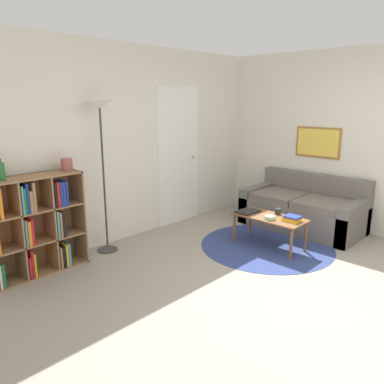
{
  "coord_description": "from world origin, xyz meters",
  "views": [
    {
      "loc": [
        -3.13,
        -1.41,
        1.88
      ],
      "look_at": [
        -0.12,
        1.48,
        0.85
      ],
      "focal_mm": 35.0,
      "sensor_mm": 36.0,
      "label": 1
    }
  ],
  "objects_px": {
    "floor_lamp": "(100,122)",
    "coffee_table": "(269,220)",
    "bowl": "(270,218)",
    "couch": "(304,210)",
    "vase_on_shelf": "(67,165)",
    "laptop": "(248,211)",
    "cup": "(278,211)",
    "bottle_right": "(1,171)",
    "bookshelf": "(29,226)"
  },
  "relations": [
    {
      "from": "coffee_table",
      "to": "cup",
      "type": "bearing_deg",
      "value": -8.91
    },
    {
      "from": "bookshelf",
      "to": "vase_on_shelf",
      "type": "xyz_separation_m",
      "value": [
        0.49,
        -0.01,
        0.61
      ]
    },
    {
      "from": "bookshelf",
      "to": "floor_lamp",
      "type": "height_order",
      "value": "floor_lamp"
    },
    {
      "from": "couch",
      "to": "bowl",
      "type": "distance_m",
      "value": 1.15
    },
    {
      "from": "bookshelf",
      "to": "cup",
      "type": "height_order",
      "value": "bookshelf"
    },
    {
      "from": "couch",
      "to": "bookshelf",
      "type": "bearing_deg",
      "value": 158.32
    },
    {
      "from": "floor_lamp",
      "to": "couch",
      "type": "distance_m",
      "value": 3.22
    },
    {
      "from": "floor_lamp",
      "to": "bottle_right",
      "type": "bearing_deg",
      "value": 179.03
    },
    {
      "from": "floor_lamp",
      "to": "coffee_table",
      "type": "height_order",
      "value": "floor_lamp"
    },
    {
      "from": "vase_on_shelf",
      "to": "bookshelf",
      "type": "bearing_deg",
      "value": 179.36
    },
    {
      "from": "couch",
      "to": "coffee_table",
      "type": "relative_size",
      "value": 1.82
    },
    {
      "from": "coffee_table",
      "to": "cup",
      "type": "distance_m",
      "value": 0.18
    },
    {
      "from": "bowl",
      "to": "couch",
      "type": "bearing_deg",
      "value": 5.7
    },
    {
      "from": "bookshelf",
      "to": "couch",
      "type": "distance_m",
      "value": 3.8
    },
    {
      "from": "couch",
      "to": "cup",
      "type": "bearing_deg",
      "value": -175.44
    },
    {
      "from": "couch",
      "to": "vase_on_shelf",
      "type": "height_order",
      "value": "vase_on_shelf"
    },
    {
      "from": "bowl",
      "to": "floor_lamp",
      "type": "bearing_deg",
      "value": 134.09
    },
    {
      "from": "floor_lamp",
      "to": "vase_on_shelf",
      "type": "bearing_deg",
      "value": 177.28
    },
    {
      "from": "couch",
      "to": "coffee_table",
      "type": "xyz_separation_m",
      "value": [
        -1.03,
        -0.04,
        0.09
      ]
    },
    {
      "from": "couch",
      "to": "vase_on_shelf",
      "type": "bearing_deg",
      "value": 155.33
    },
    {
      "from": "laptop",
      "to": "coffee_table",
      "type": "bearing_deg",
      "value": -83.19
    },
    {
      "from": "couch",
      "to": "vase_on_shelf",
      "type": "relative_size",
      "value": 11.89
    },
    {
      "from": "bowl",
      "to": "laptop",
      "type": "bearing_deg",
      "value": 80.41
    },
    {
      "from": "couch",
      "to": "cup",
      "type": "height_order",
      "value": "couch"
    },
    {
      "from": "bookshelf",
      "to": "coffee_table",
      "type": "bearing_deg",
      "value": -30.14
    },
    {
      "from": "laptop",
      "to": "bottle_right",
      "type": "height_order",
      "value": "bottle_right"
    },
    {
      "from": "laptop",
      "to": "bottle_right",
      "type": "bearing_deg",
      "value": 157.31
    },
    {
      "from": "bookshelf",
      "to": "cup",
      "type": "relative_size",
      "value": 13.95
    },
    {
      "from": "floor_lamp",
      "to": "vase_on_shelf",
      "type": "distance_m",
      "value": 0.65
    },
    {
      "from": "laptop",
      "to": "cup",
      "type": "xyz_separation_m",
      "value": [
        0.2,
        -0.34,
        0.03
      ]
    },
    {
      "from": "bowl",
      "to": "bottle_right",
      "type": "distance_m",
      "value": 3.1
    },
    {
      "from": "floor_lamp",
      "to": "bowl",
      "type": "xyz_separation_m",
      "value": [
        1.44,
        -1.48,
        -1.19
      ]
    },
    {
      "from": "coffee_table",
      "to": "bookshelf",
      "type": "bearing_deg",
      "value": 149.86
    },
    {
      "from": "bookshelf",
      "to": "bottle_right",
      "type": "bearing_deg",
      "value": -178.06
    },
    {
      "from": "cup",
      "to": "bottle_right",
      "type": "xyz_separation_m",
      "value": [
        -2.87,
        1.46,
        0.74
      ]
    },
    {
      "from": "coffee_table",
      "to": "laptop",
      "type": "bearing_deg",
      "value": 96.81
    },
    {
      "from": "bookshelf",
      "to": "bottle_right",
      "type": "relative_size",
      "value": 4.93
    },
    {
      "from": "bowl",
      "to": "vase_on_shelf",
      "type": "distance_m",
      "value": 2.53
    },
    {
      "from": "couch",
      "to": "bowl",
      "type": "relative_size",
      "value": 13.04
    },
    {
      "from": "coffee_table",
      "to": "bowl",
      "type": "xyz_separation_m",
      "value": [
        -0.1,
        -0.07,
        0.07
      ]
    },
    {
      "from": "floor_lamp",
      "to": "coffee_table",
      "type": "xyz_separation_m",
      "value": [
        1.54,
        -1.42,
        -1.26
      ]
    },
    {
      "from": "laptop",
      "to": "cup",
      "type": "height_order",
      "value": "cup"
    },
    {
      "from": "laptop",
      "to": "bottle_right",
      "type": "distance_m",
      "value": 3.0
    },
    {
      "from": "floor_lamp",
      "to": "laptop",
      "type": "xyz_separation_m",
      "value": [
        1.5,
        -1.1,
        -1.2
      ]
    },
    {
      "from": "vase_on_shelf",
      "to": "laptop",
      "type": "bearing_deg",
      "value": -29.69
    },
    {
      "from": "coffee_table",
      "to": "laptop",
      "type": "relative_size",
      "value": 2.97
    },
    {
      "from": "floor_lamp",
      "to": "coffee_table",
      "type": "relative_size",
      "value": 2.01
    },
    {
      "from": "bookshelf",
      "to": "laptop",
      "type": "height_order",
      "value": "bookshelf"
    },
    {
      "from": "laptop",
      "to": "bowl",
      "type": "height_order",
      "value": "bowl"
    },
    {
      "from": "bookshelf",
      "to": "vase_on_shelf",
      "type": "height_order",
      "value": "vase_on_shelf"
    }
  ]
}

